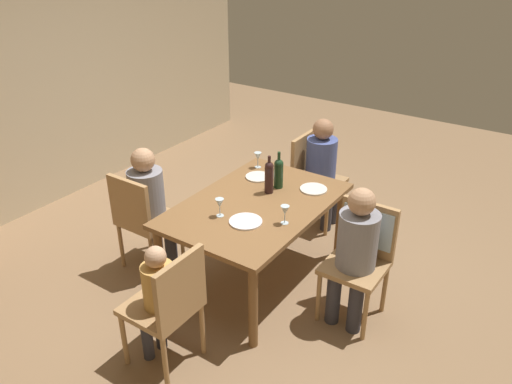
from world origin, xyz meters
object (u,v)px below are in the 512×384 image
chair_far_left (141,216)px  wine_bottle_dark_red (269,176)px  chair_near (363,245)px  person_child_small (157,293)px  chair_left_end (170,303)px  dining_table (256,212)px  wine_glass_near_left (285,211)px  person_woman_host (323,165)px  chair_right_end (312,173)px  person_man_bearded (149,199)px  dinner_plate_guest_left (258,177)px  person_man_guest (356,248)px  wine_glass_near_right (258,157)px  dinner_plate_host (314,189)px  wine_glass_centre (220,204)px  dinner_plate_guest_right (246,221)px  wine_bottle_tall_green (279,172)px

chair_far_left → wine_bottle_dark_red: 1.15m
chair_near → person_child_small: person_child_small is taller
chair_near → chair_left_end: bearing=57.5°
dining_table → wine_glass_near_left: size_ratio=10.28×
person_woman_host → wine_bottle_dark_red: (-0.93, 0.04, 0.24)m
chair_right_end → person_man_bearded: person_man_bearded is taller
chair_far_left → dinner_plate_guest_left: size_ratio=4.11×
chair_right_end → chair_near: 1.42m
chair_near → person_man_bearded: (-0.44, 1.79, 0.06)m
dining_table → wine_bottle_dark_red: bearing=4.1°
person_man_guest → person_woman_host: bearing=-53.4°
wine_glass_near_right → chair_right_end: bearing=-27.3°
chair_left_end → wine_glass_near_left: 1.08m
person_man_guest → dinner_plate_host: person_man_guest is taller
chair_right_end → dinner_plate_host: (-0.68, -0.36, 0.21)m
chair_right_end → person_man_bearded: 1.68m
person_man_guest → dinner_plate_guest_left: bearing=-20.6°
wine_bottle_dark_red → wine_glass_centre: 0.56m
person_man_guest → dinner_plate_guest_right: size_ratio=4.41×
person_man_bearded → dinner_plate_guest_left: size_ratio=5.03×
dining_table → dinner_plate_guest_left: dinner_plate_guest_left is taller
person_man_guest → chair_far_left: bearing=12.8°
dining_table → dinner_plate_host: size_ratio=6.60×
person_child_small → wine_glass_near_right: 1.79m
dinner_plate_guest_right → person_child_small: bearing=171.2°
dining_table → chair_near: bearing=-82.1°
chair_far_left → person_woman_host: size_ratio=0.82×
chair_right_end → person_woman_host: (-0.00, -0.11, 0.12)m
person_woman_host → wine_glass_near_right: (-0.56, 0.40, 0.19)m
chair_far_left → wine_glass_centre: 0.85m
chair_near → dinner_plate_host: bearing=-29.2°
person_man_bearded → dinner_plate_host: bearing=33.9°
wine_glass_centre → dinner_plate_guest_right: bearing=-82.1°
chair_right_end → dining_table: bearing=4.3°
dining_table → person_child_small: size_ratio=1.64×
dining_table → dinner_plate_guest_right: (-0.30, -0.11, 0.09)m
person_man_guest → dining_table: bearing=-1.6°
chair_right_end → wine_bottle_tall_green: size_ratio=2.81×
chair_near → dinner_plate_guest_left: chair_near is taller
person_woman_host → person_child_small: size_ratio=1.20×
chair_near → wine_glass_near_left: size_ratio=6.17×
dinner_plate_guest_left → wine_glass_near_right: bearing=34.3°
chair_left_end → person_woman_host: (2.29, 0.06, 0.12)m
chair_near → dinner_plate_host: (0.34, 0.62, 0.15)m
chair_right_end → person_child_small: bearing=1.6°
person_man_bearded → person_child_small: (-0.83, -0.87, -0.09)m
chair_right_end → wine_bottle_tall_green: wine_bottle_tall_green is taller
chair_far_left → wine_bottle_dark_red: wine_bottle_dark_red is taller
person_man_bearded → wine_bottle_dark_red: size_ratio=3.39×
person_woman_host → person_child_small: (-2.29, 0.05, -0.09)m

